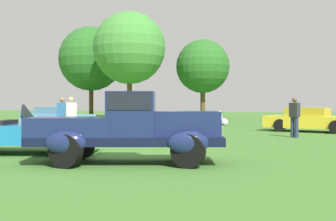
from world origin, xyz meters
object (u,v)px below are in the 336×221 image
object	(u,v)px
feature_pickup_truck	(128,127)
spectator_by_row	(295,116)
spectator_near_truck	(62,116)
spectator_far_side	(71,116)
show_car_skyblue	(56,117)
neighbor_convertible	(24,133)
show_car_yellow	(310,120)

from	to	relation	value
feature_pickup_truck	spectator_by_row	xyz separation A→B (m)	(3.29, 9.12, 0.04)
spectator_near_truck	spectator_far_side	size ratio (longest dim) A/B	1.00
spectator_by_row	spectator_near_truck	bearing A→B (deg)	-160.97
spectator_far_side	feature_pickup_truck	bearing A→B (deg)	-45.58
show_car_skyblue	spectator_by_row	world-z (taller)	spectator_by_row
feature_pickup_truck	neighbor_convertible	world-z (taller)	feature_pickup_truck
show_car_skyblue	spectator_by_row	distance (m)	13.91
feature_pickup_truck	spectator_by_row	bearing A→B (deg)	70.14
spectator_far_side	show_car_skyblue	bearing A→B (deg)	129.24
show_car_skyblue	show_car_yellow	xyz separation A→B (m)	(14.22, 1.24, -0.00)
spectator_near_truck	spectator_by_row	world-z (taller)	same
feature_pickup_truck	show_car_skyblue	world-z (taller)	feature_pickup_truck
spectator_by_row	show_car_yellow	bearing A→B (deg)	81.80
feature_pickup_truck	spectator_far_side	size ratio (longest dim) A/B	2.80
show_car_yellow	spectator_near_truck	distance (m)	12.05
show_car_skyblue	spectator_by_row	size ratio (longest dim) A/B	2.77
show_car_yellow	spectator_near_truck	size ratio (longest dim) A/B	2.80
feature_pickup_truck	show_car_yellow	xyz separation A→B (m)	(3.84, 12.93, -0.27)
neighbor_convertible	spectator_far_side	xyz separation A→B (m)	(-1.31, 4.32, 0.33)
show_car_yellow	spectator_by_row	world-z (taller)	spectator_by_row
feature_pickup_truck	spectator_near_truck	distance (m)	8.41
show_car_yellow	spectator_near_truck	xyz separation A→B (m)	(-9.80, -7.01, 0.31)
neighbor_convertible	spectator_by_row	bearing A→B (deg)	50.52
feature_pickup_truck	show_car_yellow	size ratio (longest dim) A/B	1.00
feature_pickup_truck	neighbor_convertible	bearing A→B (deg)	168.81
show_car_yellow	spectator_near_truck	bearing A→B (deg)	-144.45
feature_pickup_truck	spectator_far_side	bearing A→B (deg)	134.42
feature_pickup_truck	spectator_far_side	world-z (taller)	feature_pickup_truck
show_car_skyblue	spectator_by_row	bearing A→B (deg)	-10.67
neighbor_convertible	show_car_skyblue	xyz separation A→B (m)	(-6.75, 10.98, 0.02)
show_car_skyblue	spectator_far_side	bearing A→B (deg)	-50.76
neighbor_convertible	show_car_yellow	xyz separation A→B (m)	(7.47, 12.22, 0.02)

